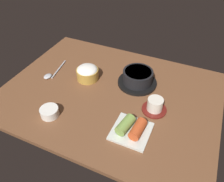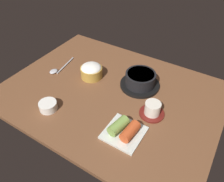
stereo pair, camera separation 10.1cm
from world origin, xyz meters
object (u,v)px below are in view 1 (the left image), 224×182
at_px(kimchi_plate, 131,129).
at_px(side_bowl_near, 49,112).
at_px(spoon, 51,74).
at_px(tea_cup_with_saucer, 155,105).
at_px(rice_bowl, 87,72).
at_px(stone_pot, 138,78).

bearing_deg(kimchi_plate, side_bowl_near, -170.77).
xyz_separation_m(kimchi_plate, spoon, (-0.51, 0.18, -0.02)).
bearing_deg(side_bowl_near, tea_cup_with_saucer, 28.01).
xyz_separation_m(rice_bowl, tea_cup_with_saucer, (0.37, -0.08, -0.01)).
height_order(stone_pot, side_bowl_near, stone_pot).
height_order(stone_pot, spoon, stone_pot).
xyz_separation_m(side_bowl_near, spoon, (-0.16, 0.24, -0.01)).
relative_size(rice_bowl, spoon, 0.60).
height_order(stone_pot, kimchi_plate, stone_pot).
bearing_deg(kimchi_plate, rice_bowl, 144.29).
bearing_deg(tea_cup_with_saucer, spoon, 177.25).
relative_size(side_bowl_near, spoon, 0.42).
xyz_separation_m(stone_pot, rice_bowl, (-0.24, -0.06, 0.00)).
bearing_deg(rice_bowl, tea_cup_with_saucer, -11.89).
height_order(tea_cup_with_saucer, kimchi_plate, tea_cup_with_saucer).
bearing_deg(kimchi_plate, tea_cup_with_saucer, 72.40).
relative_size(tea_cup_with_saucer, spoon, 0.58).
distance_m(stone_pot, side_bowl_near, 0.44).
xyz_separation_m(kimchi_plate, side_bowl_near, (-0.35, -0.06, -0.00)).
height_order(tea_cup_with_saucer, spoon, tea_cup_with_saucer).
xyz_separation_m(tea_cup_with_saucer, side_bowl_near, (-0.39, -0.21, -0.01)).
bearing_deg(tea_cup_with_saucer, side_bowl_near, -151.99).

